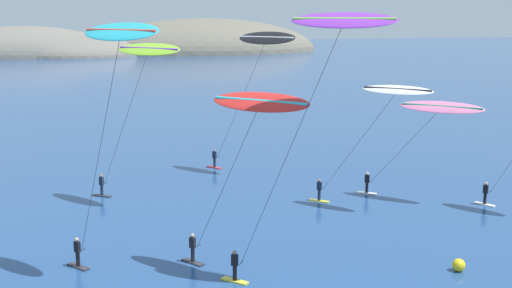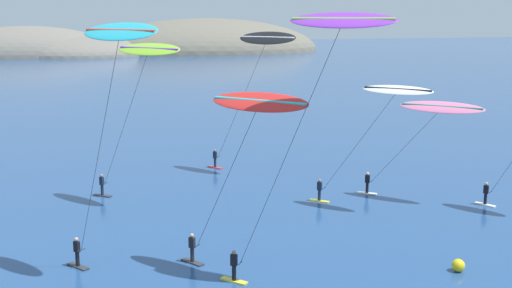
% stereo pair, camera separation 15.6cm
% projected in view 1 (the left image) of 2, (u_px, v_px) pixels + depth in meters
% --- Properties ---
extents(headland_island, '(128.62, 54.13, 23.30)m').
position_uv_depth(headland_island, '(147.00, 53.00, 219.40)').
color(headland_island, slate).
rests_on(headland_island, ground).
extents(kitesurfer_cyan, '(5.33, 5.92, 13.28)m').
position_uv_depth(kitesurfer_cyan, '(117.00, 52.00, 30.71)').
color(kitesurfer_cyan, '#2D2D33').
rests_on(kitesurfer_cyan, ground).
extents(kitesurfer_red, '(6.01, 6.21, 9.82)m').
position_uv_depth(kitesurfer_red, '(255.00, 114.00, 31.97)').
color(kitesurfer_red, '#2D2D33').
rests_on(kitesurfer_red, ground).
extents(kitesurfer_purple, '(7.58, 5.41, 13.76)m').
position_uv_depth(kitesurfer_purple, '(333.00, 45.00, 29.32)').
color(kitesurfer_purple, yellow).
rests_on(kitesurfer_purple, ground).
extents(kitesurfer_pink, '(7.15, 6.71, 7.50)m').
position_uv_depth(kitesurfer_pink, '(435.00, 113.00, 45.70)').
color(kitesurfer_pink, silver).
rests_on(kitesurfer_pink, ground).
extents(kitesurfer_lime, '(6.51, 7.26, 11.68)m').
position_uv_depth(kitesurfer_lime, '(145.00, 60.00, 43.74)').
color(kitesurfer_lime, '#2D2D33').
rests_on(kitesurfer_lime, ground).
extents(kitesurfer_white, '(6.73, 6.70, 8.93)m').
position_uv_depth(kitesurfer_white, '(389.00, 101.00, 43.23)').
color(kitesurfer_white, yellow).
rests_on(kitesurfer_white, ground).
extents(kitesurfer_black, '(6.60, 7.21, 12.20)m').
position_uv_depth(kitesurfer_black, '(263.00, 47.00, 52.56)').
color(kitesurfer_black, red).
rests_on(kitesurfer_black, ground).
extents(marker_buoy, '(0.70, 0.70, 0.70)m').
position_uv_depth(marker_buoy, '(459.00, 265.00, 34.45)').
color(marker_buoy, yellow).
rests_on(marker_buoy, ground).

